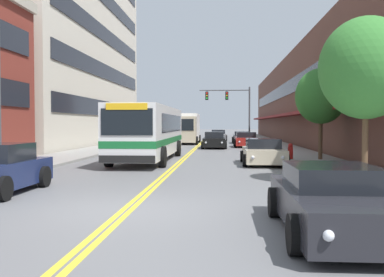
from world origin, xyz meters
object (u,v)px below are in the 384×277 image
Objects in this scene: car_beige_parked_left_far at (143,141)px; car_silver_moving_third at (218,136)px; car_champagne_parked_right_far at (263,152)px; box_truck at (186,128)px; car_white_parked_left_mid at (154,139)px; car_red_parked_right_end at (246,140)px; traffic_signal_mast at (232,103)px; city_bus at (150,130)px; street_lamp_left_near at (4,36)px; street_tree_right_mid at (321,96)px; car_dark_grey_parked_right_mid at (242,138)px; fire_hydrant at (290,151)px; street_tree_right_near at (366,68)px; car_black_moving_second at (214,141)px; car_charcoal_parked_right_foreground at (333,201)px; car_slate_blue_moving_lead at (217,135)px.

car_beige_parked_left_far is 17.88m from car_silver_moving_third.
box_truck is at bearing 104.64° from car_champagne_parked_right_far.
car_red_parked_right_end reaches higher than car_white_parked_left_mid.
city_bus is at bearing -102.26° from traffic_signal_mast.
street_lamp_left_near is 1.75× the size of street_tree_right_mid.
street_lamp_left_near is (-0.81, -20.92, 4.33)m from car_beige_parked_left_far.
car_dark_grey_parked_right_mid is (8.72, 4.28, 0.00)m from car_white_parked_left_mid.
car_red_parked_right_end is (8.76, -3.19, 0.04)m from car_white_parked_left_mid.
car_beige_parked_left_far is at bearing 131.90° from fire_hydrant.
car_red_parked_right_end is at bearing 19.19° from car_beige_parked_left_far.
car_silver_moving_third is 38.61m from street_lamp_left_near.
fire_hydrant is at bearing 96.91° from street_tree_right_near.
car_black_moving_second is at bearing -68.96° from box_truck.
street_lamp_left_near is (-9.38, 5.88, 4.39)m from car_charcoal_parked_right_foreground.
city_bus is 28.21m from car_silver_moving_third.
street_lamp_left_near is 10.09× the size of fire_hydrant.
car_champagne_parked_right_far is 0.91× the size of street_tree_right_mid.
car_charcoal_parked_right_foreground is 0.93× the size of street_tree_right_mid.
street_tree_right_mid is at bearing -44.12° from car_beige_parked_left_far.
car_black_moving_second reaches higher than car_slate_blue_moving_lead.
car_champagne_parked_right_far is 5.28× the size of fire_hydrant.
city_bus is 2.09× the size of street_tree_right_near.
traffic_signal_mast is 0.71× the size of street_lamp_left_near.
car_slate_blue_moving_lead is 0.64× the size of box_truck.
fire_hydrant is at bearing 47.46° from car_champagne_parked_right_far.
traffic_signal_mast is at bearing 96.57° from street_tree_right_near.
car_silver_moving_third is 28.51m from fire_hydrant.
car_white_parked_left_mid is 4.20m from box_truck.
traffic_signal_mast reaches higher than car_white_parked_left_mid.
car_charcoal_parked_right_foreground reaches higher than fire_hydrant.
car_dark_grey_parked_right_mid is 0.72× the size of traffic_signal_mast.
car_red_parked_right_end is 10.06m from traffic_signal_mast.
car_black_moving_second is at bearing 74.41° from city_bus.
car_silver_moving_third is (6.20, 10.65, 0.04)m from car_white_parked_left_mid.
car_slate_blue_moving_lead is (-2.73, 13.35, -0.01)m from car_dark_grey_parked_right_mid.
street_tree_right_mid is (3.22, 1.73, 2.92)m from car_champagne_parked_right_far.
street_lamp_left_near is at bearing -98.45° from car_slate_blue_moving_lead.
street_lamp_left_near reaches higher than street_tree_right_near.
city_bus is 1.88× the size of traffic_signal_mast.
street_tree_right_near is at bearing -84.94° from car_dark_grey_parked_right_mid.
car_dark_grey_parked_right_mid is 0.96× the size of car_black_moving_second.
car_slate_blue_moving_lead is 35.86m from street_tree_right_mid.
car_black_moving_second is 22.19m from street_tree_right_near.
street_tree_right_mid is at bearing -55.85° from car_white_parked_left_mid.
box_truck is at bearing 106.21° from street_tree_right_near.
street_tree_right_near is at bearing -73.79° from box_truck.
car_slate_blue_moving_lead is 0.93× the size of street_tree_right_mid.
car_dark_grey_parked_right_mid is at bearing 73.37° from street_lamp_left_near.
car_slate_blue_moving_lead is 22.76m from car_black_moving_second.
street_tree_right_mid is (12.60, 9.49, -1.47)m from street_lamp_left_near.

